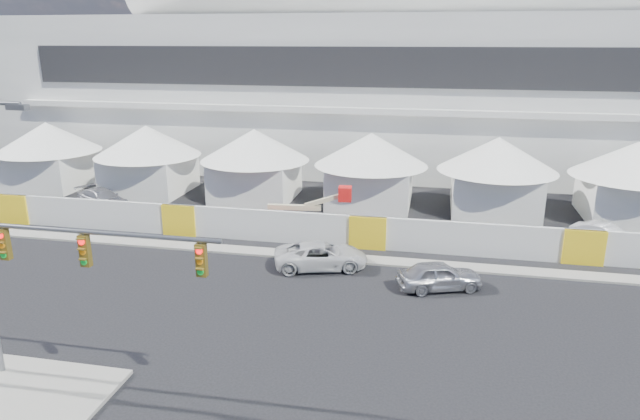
% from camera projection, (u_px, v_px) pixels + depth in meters
% --- Properties ---
extents(ground, '(160.00, 160.00, 0.00)m').
position_uv_depth(ground, '(164.00, 369.00, 21.71)').
color(ground, black).
rests_on(ground, ground).
extents(far_curb, '(80.00, 1.20, 0.12)m').
position_uv_depth(far_curb, '(631.00, 280.00, 29.54)').
color(far_curb, gray).
rests_on(far_curb, ground).
extents(stadium, '(80.00, 24.80, 21.98)m').
position_uv_depth(stadium, '(431.00, 65.00, 56.17)').
color(stadium, silver).
rests_on(stadium, ground).
extents(tent_row, '(53.40, 8.40, 5.40)m').
position_uv_depth(tent_row, '(312.00, 161.00, 43.19)').
color(tent_row, white).
rests_on(tent_row, ground).
extents(hoarding_fence, '(70.00, 0.25, 2.00)m').
position_uv_depth(hoarding_fence, '(368.00, 232.00, 33.85)').
color(hoarding_fence, silver).
rests_on(hoarding_fence, ground).
extents(sedan_silver, '(2.98, 4.52, 1.43)m').
position_uv_depth(sedan_silver, '(439.00, 276.00, 28.44)').
color(sedan_silver, '#ACADB1').
rests_on(sedan_silver, ground).
extents(pickup_curb, '(3.66, 5.52, 1.41)m').
position_uv_depth(pickup_curb, '(321.00, 256.00, 31.07)').
color(pickup_curb, silver).
rests_on(pickup_curb, ground).
extents(lot_car_a, '(3.43, 4.05, 1.31)m').
position_uv_depth(lot_car_a, '(606.00, 235.00, 34.41)').
color(lot_car_a, silver).
rests_on(lot_car_a, ground).
extents(lot_car_c, '(4.03, 5.27, 1.42)m').
position_uv_depth(lot_car_c, '(103.00, 199.00, 41.95)').
color(lot_car_c, '#ABACB0').
rests_on(lot_car_c, ground).
extents(traffic_mast, '(10.61, 0.68, 7.01)m').
position_uv_depth(traffic_mast, '(1.00, 286.00, 19.12)').
color(traffic_mast, slate).
rests_on(traffic_mast, median_island).
extents(boom_lift, '(6.39, 1.73, 3.22)m').
position_uv_depth(boom_lift, '(287.00, 221.00, 36.38)').
color(boom_lift, red).
rests_on(boom_lift, ground).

